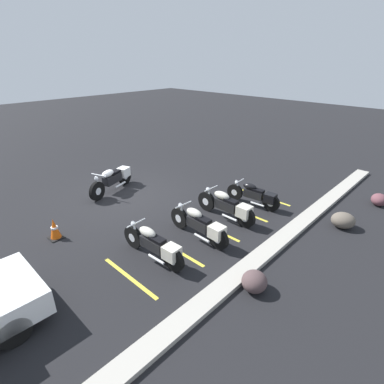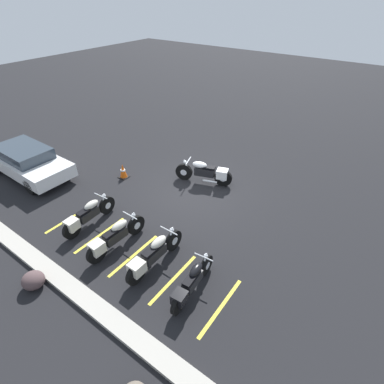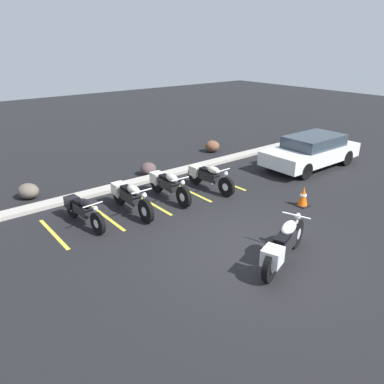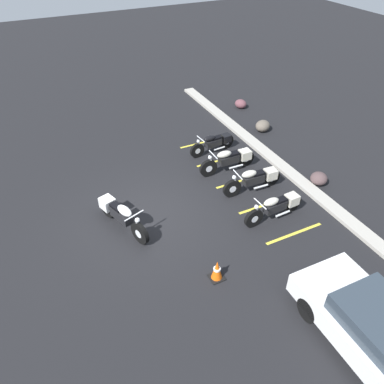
{
  "view_description": "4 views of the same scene",
  "coord_description": "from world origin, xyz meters",
  "px_view_note": "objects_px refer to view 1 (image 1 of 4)",
  "views": [
    {
      "loc": [
        5.89,
        9.05,
        4.97
      ],
      "look_at": [
        -1.1,
        2.4,
        0.56
      ],
      "focal_mm": 28.0,
      "sensor_mm": 36.0,
      "label": 1
    },
    {
      "loc": [
        -5.68,
        8.18,
        6.94
      ],
      "look_at": [
        -0.61,
        1.1,
        0.87
      ],
      "focal_mm": 28.0,
      "sensor_mm": 36.0,
      "label": 2
    },
    {
      "loc": [
        -6.2,
        -5.32,
        4.83
      ],
      "look_at": [
        0.06,
        2.51,
        0.74
      ],
      "focal_mm": 35.0,
      "sensor_mm": 36.0,
      "label": 3
    },
    {
      "loc": [
        8.98,
        -2.66,
        8.18
      ],
      "look_at": [
        0.17,
        1.61,
        0.65
      ],
      "focal_mm": 35.0,
      "sensor_mm": 36.0,
      "label": 4
    }
  ],
  "objects_px": {
    "parked_bike_3": "(155,245)",
    "landscape_rock_0": "(379,200)",
    "parked_bike_1": "(228,206)",
    "landscape_rock_3": "(254,281)",
    "landscape_rock_1": "(343,220)",
    "motorcycle_white_featured": "(113,179)",
    "parked_bike_2": "(201,225)",
    "traffic_cone": "(55,229)",
    "parked_bike_0": "(255,195)"
  },
  "relations": [
    {
      "from": "landscape_rock_3",
      "to": "traffic_cone",
      "type": "height_order",
      "value": "traffic_cone"
    },
    {
      "from": "landscape_rock_1",
      "to": "landscape_rock_0",
      "type": "bearing_deg",
      "value": 171.03
    },
    {
      "from": "parked_bike_2",
      "to": "landscape_rock_3",
      "type": "height_order",
      "value": "parked_bike_2"
    },
    {
      "from": "motorcycle_white_featured",
      "to": "parked_bike_2",
      "type": "relative_size",
      "value": 1.03
    },
    {
      "from": "landscape_rock_0",
      "to": "landscape_rock_3",
      "type": "xyz_separation_m",
      "value": [
        6.83,
        -0.89,
        0.03
      ]
    },
    {
      "from": "landscape_rock_3",
      "to": "traffic_cone",
      "type": "bearing_deg",
      "value": -68.05
    },
    {
      "from": "landscape_rock_1",
      "to": "landscape_rock_3",
      "type": "relative_size",
      "value": 1.16
    },
    {
      "from": "motorcycle_white_featured",
      "to": "parked_bike_3",
      "type": "height_order",
      "value": "motorcycle_white_featured"
    },
    {
      "from": "parked_bike_0",
      "to": "parked_bike_3",
      "type": "bearing_deg",
      "value": 82.85
    },
    {
      "from": "parked_bike_2",
      "to": "parked_bike_3",
      "type": "relative_size",
      "value": 1.02
    },
    {
      "from": "parked_bike_1",
      "to": "parked_bike_3",
      "type": "xyz_separation_m",
      "value": [
        3.05,
        -0.06,
        -0.02
      ]
    },
    {
      "from": "motorcycle_white_featured",
      "to": "parked_bike_1",
      "type": "distance_m",
      "value": 4.9
    },
    {
      "from": "landscape_rock_1",
      "to": "parked_bike_0",
      "type": "bearing_deg",
      "value": -77.37
    },
    {
      "from": "landscape_rock_0",
      "to": "parked_bike_2",
      "type": "bearing_deg",
      "value": -27.74
    },
    {
      "from": "parked_bike_1",
      "to": "parked_bike_3",
      "type": "bearing_deg",
      "value": 89.62
    },
    {
      "from": "parked_bike_3",
      "to": "landscape_rock_0",
      "type": "xyz_separation_m",
      "value": [
        -7.67,
        3.41,
        -0.25
      ]
    },
    {
      "from": "parked_bike_0",
      "to": "landscape_rock_3",
      "type": "xyz_separation_m",
      "value": [
        3.67,
        2.35,
        -0.19
      ]
    },
    {
      "from": "motorcycle_white_featured",
      "to": "landscape_rock_3",
      "type": "relative_size",
      "value": 3.83
    },
    {
      "from": "landscape_rock_0",
      "to": "traffic_cone",
      "type": "height_order",
      "value": "traffic_cone"
    },
    {
      "from": "parked_bike_3",
      "to": "landscape_rock_0",
      "type": "relative_size",
      "value": 3.65
    },
    {
      "from": "motorcycle_white_featured",
      "to": "parked_bike_1",
      "type": "xyz_separation_m",
      "value": [
        -1.26,
        4.74,
        -0.02
      ]
    },
    {
      "from": "parked_bike_0",
      "to": "parked_bike_2",
      "type": "bearing_deg",
      "value": 85.61
    },
    {
      "from": "parked_bike_3",
      "to": "landscape_rock_1",
      "type": "relative_size",
      "value": 3.12
    },
    {
      "from": "motorcycle_white_featured",
      "to": "landscape_rock_0",
      "type": "relative_size",
      "value": 3.85
    },
    {
      "from": "motorcycle_white_featured",
      "to": "landscape_rock_3",
      "type": "height_order",
      "value": "motorcycle_white_featured"
    },
    {
      "from": "parked_bike_1",
      "to": "landscape_rock_0",
      "type": "relative_size",
      "value": 3.8
    },
    {
      "from": "parked_bike_0",
      "to": "parked_bike_3",
      "type": "distance_m",
      "value": 4.51
    },
    {
      "from": "landscape_rock_0",
      "to": "motorcycle_white_featured",
      "type": "bearing_deg",
      "value": -53.98
    },
    {
      "from": "parked_bike_2",
      "to": "landscape_rock_0",
      "type": "relative_size",
      "value": 3.74
    },
    {
      "from": "motorcycle_white_featured",
      "to": "parked_bike_1",
      "type": "relative_size",
      "value": 1.01
    },
    {
      "from": "parked_bike_2",
      "to": "landscape_rock_1",
      "type": "distance_m",
      "value": 4.56
    },
    {
      "from": "motorcycle_white_featured",
      "to": "parked_bike_3",
      "type": "distance_m",
      "value": 5.0
    },
    {
      "from": "parked_bike_2",
      "to": "traffic_cone",
      "type": "distance_m",
      "value": 4.31
    },
    {
      "from": "parked_bike_0",
      "to": "landscape_rock_3",
      "type": "bearing_deg",
      "value": 117.69
    },
    {
      "from": "parked_bike_3",
      "to": "landscape_rock_0",
      "type": "bearing_deg",
      "value": -116.75
    },
    {
      "from": "parked_bike_1",
      "to": "parked_bike_2",
      "type": "bearing_deg",
      "value": 96.16
    },
    {
      "from": "parked_bike_1",
      "to": "landscape_rock_3",
      "type": "height_order",
      "value": "parked_bike_1"
    },
    {
      "from": "landscape_rock_3",
      "to": "parked_bike_0",
      "type": "bearing_deg",
      "value": -147.39
    },
    {
      "from": "landscape_rock_0",
      "to": "traffic_cone",
      "type": "xyz_separation_m",
      "value": [
        9.04,
        -6.37,
        0.09
      ]
    },
    {
      "from": "parked_bike_2",
      "to": "landscape_rock_1",
      "type": "height_order",
      "value": "parked_bike_2"
    },
    {
      "from": "landscape_rock_0",
      "to": "landscape_rock_1",
      "type": "distance_m",
      "value": 2.55
    },
    {
      "from": "parked_bike_1",
      "to": "parked_bike_3",
      "type": "distance_m",
      "value": 3.05
    },
    {
      "from": "landscape_rock_3",
      "to": "traffic_cone",
      "type": "relative_size",
      "value": 0.95
    },
    {
      "from": "parked_bike_1",
      "to": "landscape_rock_3",
      "type": "xyz_separation_m",
      "value": [
        2.22,
        2.46,
        -0.24
      ]
    },
    {
      "from": "landscape_rock_1",
      "to": "landscape_rock_3",
      "type": "distance_m",
      "value": 4.34
    },
    {
      "from": "parked_bike_0",
      "to": "parked_bike_1",
      "type": "height_order",
      "value": "parked_bike_1"
    },
    {
      "from": "parked_bike_1",
      "to": "landscape_rock_3",
      "type": "relative_size",
      "value": 3.78
    },
    {
      "from": "landscape_rock_0",
      "to": "landscape_rock_3",
      "type": "relative_size",
      "value": 0.99
    },
    {
      "from": "landscape_rock_0",
      "to": "landscape_rock_3",
      "type": "height_order",
      "value": "landscape_rock_3"
    },
    {
      "from": "landscape_rock_3",
      "to": "landscape_rock_0",
      "type": "bearing_deg",
      "value": 172.59
    }
  ]
}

